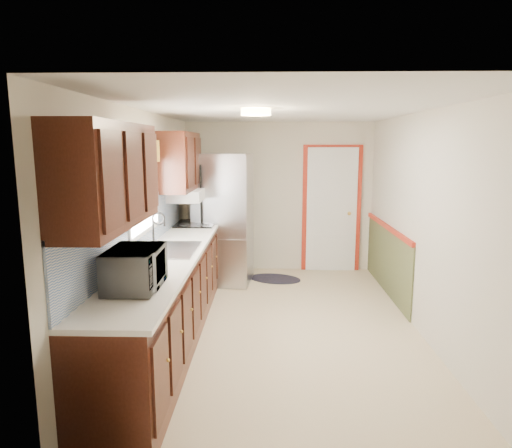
{
  "coord_description": "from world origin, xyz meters",
  "views": [
    {
      "loc": [
        -0.17,
        -4.87,
        2.04
      ],
      "look_at": [
        -0.31,
        0.24,
        1.15
      ],
      "focal_mm": 32.0,
      "sensor_mm": 36.0,
      "label": 1
    }
  ],
  "objects": [
    {
      "name": "room_shell",
      "position": [
        0.0,
        0.0,
        1.2
      ],
      "size": [
        3.2,
        5.2,
        2.52
      ],
      "color": "#C8B48D",
      "rests_on": "ground"
    },
    {
      "name": "kitchen_run",
      "position": [
        -1.24,
        -0.29,
        0.81
      ],
      "size": [
        0.63,
        4.0,
        2.2
      ],
      "color": "black",
      "rests_on": "ground"
    },
    {
      "name": "back_wall_trim",
      "position": [
        0.99,
        2.21,
        0.89
      ],
      "size": [
        1.12,
        2.3,
        2.08
      ],
      "color": "maroon",
      "rests_on": "ground"
    },
    {
      "name": "ceiling_fixture",
      "position": [
        -0.3,
        -0.2,
        2.36
      ],
      "size": [
        0.3,
        0.3,
        0.06
      ],
      "primitive_type": "cylinder",
      "color": "#FFD88C",
      "rests_on": "room_shell"
    },
    {
      "name": "microwave",
      "position": [
        -1.2,
        -1.49,
        1.13
      ],
      "size": [
        0.33,
        0.58,
        0.39
      ],
      "primitive_type": "imported",
      "rotation": [
        0.0,
        0.0,
        1.59
      ],
      "color": "white",
      "rests_on": "kitchen_run"
    },
    {
      "name": "refrigerator",
      "position": [
        -0.84,
        1.77,
        0.96
      ],
      "size": [
        0.87,
        0.84,
        1.92
      ],
      "rotation": [
        0.0,
        0.0,
        -0.1
      ],
      "color": "#B7B7BC",
      "rests_on": "ground"
    },
    {
      "name": "rug",
      "position": [
        -0.06,
        1.9,
        0.01
      ],
      "size": [
        0.91,
        0.73,
        0.01
      ],
      "primitive_type": "ellipsoid",
      "rotation": [
        0.0,
        0.0,
        -0.3
      ],
      "color": "black",
      "rests_on": "ground"
    },
    {
      "name": "cooktop",
      "position": [
        -1.19,
        1.4,
        0.95
      ],
      "size": [
        0.53,
        0.64,
        0.02
      ],
      "primitive_type": "cube",
      "color": "black",
      "rests_on": "kitchen_run"
    }
  ]
}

